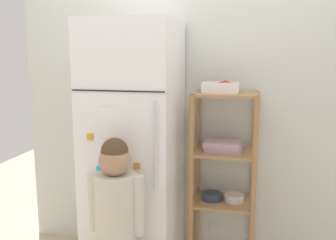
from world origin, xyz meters
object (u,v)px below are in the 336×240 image
pantry_shelf_unit (223,166)px  refrigerator (134,150)px  fruit_bin (223,87)px  child_standing (116,208)px

pantry_shelf_unit → refrigerator: bearing=-166.9°
pantry_shelf_unit → fruit_bin: 0.56m
child_standing → fruit_bin: (0.57, 0.61, 0.68)m
pantry_shelf_unit → fruit_bin: size_ratio=5.22×
child_standing → fruit_bin: fruit_bin is taller
pantry_shelf_unit → child_standing: bearing=-134.4°
refrigerator → child_standing: size_ratio=1.65×
child_standing → pantry_shelf_unit: bearing=45.6°
refrigerator → child_standing: (0.03, -0.46, -0.24)m
child_standing → fruit_bin: bearing=47.2°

